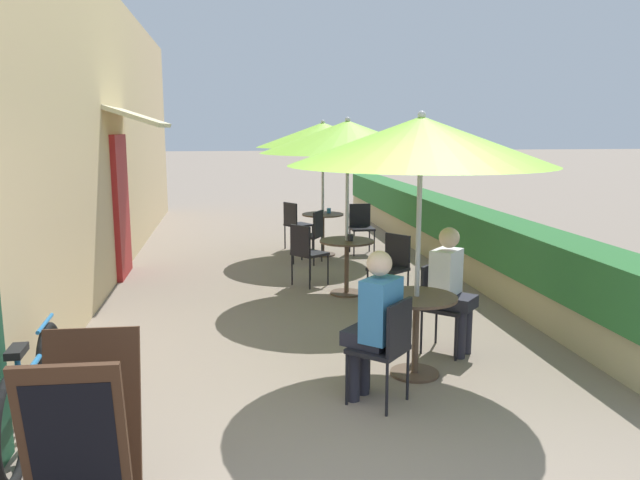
# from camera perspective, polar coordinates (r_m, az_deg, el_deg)

# --- Properties ---
(cafe_facade_wall) EXTENTS (0.98, 13.75, 4.20)m
(cafe_facade_wall) POSITION_cam_1_polar(r_m,az_deg,el_deg) (10.22, -18.37, 9.11)
(cafe_facade_wall) COLOR #D6B784
(cafe_facade_wall) RESTS_ON ground_plane
(planter_hedge) EXTENTS (0.60, 12.75, 1.01)m
(planter_hedge) POSITION_cam_1_polar(r_m,az_deg,el_deg) (10.84, 10.90, 1.23)
(planter_hedge) COLOR tan
(planter_hedge) RESTS_ON ground_plane
(patio_table_near) EXTENTS (0.72, 0.72, 0.73)m
(patio_table_near) POSITION_cam_1_polar(r_m,az_deg,el_deg) (5.64, 8.77, -7.23)
(patio_table_near) COLOR brown
(patio_table_near) RESTS_ON ground_plane
(patio_umbrella_near) EXTENTS (2.27, 2.27, 2.33)m
(patio_umbrella_near) POSITION_cam_1_polar(r_m,az_deg,el_deg) (5.39, 9.23, 8.91)
(patio_umbrella_near) COLOR #B7B7BC
(patio_umbrella_near) RESTS_ON ground_plane
(cafe_chair_near_left) EXTENTS (0.57, 0.57, 0.87)m
(cafe_chair_near_left) POSITION_cam_1_polar(r_m,az_deg,el_deg) (6.28, 10.88, -5.42)
(cafe_chair_near_left) COLOR black
(cafe_chair_near_left) RESTS_ON ground_plane
(seated_patron_near_left) EXTENTS (0.51, 0.51, 1.25)m
(seated_patron_near_left) POSITION_cam_1_polar(r_m,az_deg,el_deg) (6.20, 11.88, -4.04)
(seated_patron_near_left) COLOR #23232D
(seated_patron_near_left) RESTS_ON ground_plane
(cafe_chair_near_right) EXTENTS (0.57, 0.57, 0.87)m
(cafe_chair_near_right) POSITION_cam_1_polar(r_m,az_deg,el_deg) (5.01, 6.11, -9.34)
(cafe_chair_near_right) COLOR black
(cafe_chair_near_right) RESTS_ON ground_plane
(seated_patron_near_right) EXTENTS (0.51, 0.51, 1.25)m
(seated_patron_near_right) POSITION_cam_1_polar(r_m,az_deg,el_deg) (5.00, 5.01, -7.28)
(seated_patron_near_right) COLOR #23232D
(seated_patron_near_right) RESTS_ON ground_plane
(patio_table_mid) EXTENTS (0.72, 0.72, 0.73)m
(patio_table_mid) POSITION_cam_1_polar(r_m,az_deg,el_deg) (8.28, 2.46, -1.53)
(patio_table_mid) COLOR brown
(patio_table_mid) RESTS_ON ground_plane
(patio_umbrella_mid) EXTENTS (2.27, 2.27, 2.33)m
(patio_umbrella_mid) POSITION_cam_1_polar(r_m,az_deg,el_deg) (8.11, 2.54, 9.40)
(patio_umbrella_mid) COLOR #B7B7BC
(patio_umbrella_mid) RESTS_ON ground_plane
(cafe_chair_mid_left) EXTENTS (0.56, 0.56, 0.87)m
(cafe_chair_mid_left) POSITION_cam_1_polar(r_m,az_deg,el_deg) (8.70, -1.29, -0.90)
(cafe_chair_mid_left) COLOR black
(cafe_chair_mid_left) RESTS_ON ground_plane
(cafe_chair_mid_right) EXTENTS (0.56, 0.56, 0.87)m
(cafe_chair_mid_right) POSITION_cam_1_polar(r_m,az_deg,el_deg) (7.89, 6.60, -2.11)
(cafe_chair_mid_right) COLOR black
(cafe_chair_mid_right) RESTS_ON ground_plane
(coffee_cup_mid) EXTENTS (0.07, 0.07, 0.09)m
(coffee_cup_mid) POSITION_cam_1_polar(r_m,az_deg,el_deg) (8.19, 2.81, 0.23)
(coffee_cup_mid) COLOR #232328
(coffee_cup_mid) RESTS_ON patio_table_mid
(patio_table_far) EXTENTS (0.72, 0.72, 0.73)m
(patio_table_far) POSITION_cam_1_polar(r_m,az_deg,el_deg) (10.84, 0.26, 1.26)
(patio_table_far) COLOR brown
(patio_table_far) RESTS_ON ground_plane
(patio_umbrella_far) EXTENTS (2.27, 2.27, 2.33)m
(patio_umbrella_far) POSITION_cam_1_polar(r_m,az_deg,el_deg) (10.71, 0.26, 9.58)
(patio_umbrella_far) COLOR #B7B7BC
(patio_umbrella_far) RESTS_ON ground_plane
(cafe_chair_far_left) EXTENTS (0.54, 0.54, 0.87)m
(cafe_chair_far_left) POSITION_cam_1_polar(r_m,az_deg,el_deg) (10.17, -0.74, 0.71)
(cafe_chair_far_left) COLOR black
(cafe_chair_far_left) RESTS_ON ground_plane
(cafe_chair_far_right) EXTENTS (0.40, 0.40, 0.87)m
(cafe_chair_far_right) POSITION_cam_1_polar(r_m,az_deg,el_deg) (11.05, 3.78, 1.45)
(cafe_chair_far_right) COLOR black
(cafe_chair_far_right) RESTS_ON ground_plane
(cafe_chair_far_back) EXTENTS (0.55, 0.55, 0.87)m
(cafe_chair_far_back) POSITION_cam_1_polar(r_m,az_deg,el_deg) (11.34, -2.28, 1.69)
(cafe_chair_far_back) COLOR black
(cafe_chair_far_back) RESTS_ON ground_plane
(coffee_cup_far) EXTENTS (0.07, 0.07, 0.09)m
(coffee_cup_far) POSITION_cam_1_polar(r_m,az_deg,el_deg) (10.87, 0.81, 2.70)
(coffee_cup_far) COLOR teal
(coffee_cup_far) RESTS_ON patio_table_far
(bicycle_leaning) EXTENTS (0.14, 1.74, 0.80)m
(bicycle_leaning) POSITION_cam_1_polar(r_m,az_deg,el_deg) (4.89, -24.78, -12.60)
(bicycle_leaning) COLOR black
(bicycle_leaning) RESTS_ON ground_plane
(menu_board) EXTENTS (0.59, 0.65, 1.02)m
(menu_board) POSITION_cam_1_polar(r_m,az_deg,el_deg) (3.88, -20.74, -16.15)
(menu_board) COLOR #422819
(menu_board) RESTS_ON ground_plane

